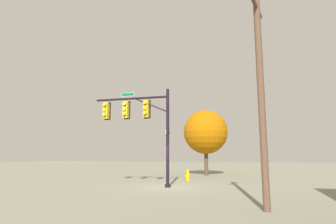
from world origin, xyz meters
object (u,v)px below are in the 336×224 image
at_px(fire_hydrant, 188,175).
at_px(tree_near, 206,132).
at_px(signal_pole_assembly, 138,117).
at_px(utility_pole, 261,92).

xyz_separation_m(fire_hydrant, tree_near, (-0.47, -6.03, 3.81)).
height_order(signal_pole_assembly, fire_hydrant, signal_pole_assembly).
xyz_separation_m(signal_pole_assembly, fire_hydrant, (-2.22, -4.74, -4.06)).
bearing_deg(utility_pole, fire_hydrant, -63.41).
xyz_separation_m(signal_pole_assembly, utility_pole, (-7.58, 5.96, -0.13)).
distance_m(utility_pole, tree_near, 17.43).
height_order(signal_pole_assembly, utility_pole, utility_pole).
relative_size(signal_pole_assembly, fire_hydrant, 7.50).
xyz_separation_m(utility_pole, fire_hydrant, (5.36, -10.70, -3.93)).
bearing_deg(tree_near, signal_pole_assembly, 75.97).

